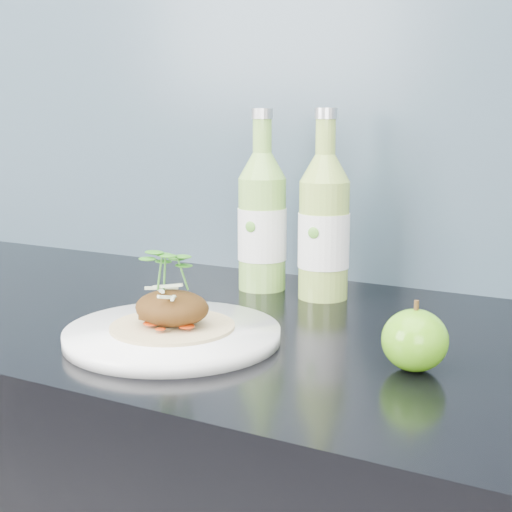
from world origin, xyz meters
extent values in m
cube|color=#6A8EA7|center=(0.00, 1.99, 1.25)|extent=(4.00, 0.02, 0.70)
cylinder|color=white|center=(-0.07, 1.58, 0.91)|extent=(0.31, 0.31, 0.02)
cylinder|color=tan|center=(-0.07, 1.58, 0.92)|extent=(0.15, 0.15, 0.00)
ellipsoid|color=#51300F|center=(-0.07, 1.58, 0.94)|extent=(0.09, 0.08, 0.04)
ellipsoid|color=#518C0F|center=(0.21, 1.62, 0.93)|extent=(0.09, 0.09, 0.07)
cylinder|color=#472D14|center=(0.21, 1.62, 0.97)|extent=(0.01, 0.00, 0.01)
cylinder|color=#87BF4F|center=(-0.10, 1.86, 0.99)|extent=(0.09, 0.09, 0.17)
cone|color=#87BF4F|center=(-0.10, 1.86, 1.09)|extent=(0.07, 0.07, 0.04)
cylinder|color=#87BF4F|center=(-0.10, 1.86, 1.13)|extent=(0.03, 0.03, 0.05)
cylinder|color=silver|center=(-0.10, 1.86, 1.17)|extent=(0.03, 0.03, 0.02)
cylinder|color=white|center=(-0.10, 1.86, 0.99)|extent=(0.09, 0.09, 0.08)
ellipsoid|color=#59A533|center=(-0.10, 1.83, 1.00)|extent=(0.02, 0.00, 0.02)
cylinder|color=#98BA4D|center=(0.01, 1.86, 0.99)|extent=(0.09, 0.09, 0.17)
cone|color=#98BA4D|center=(0.01, 1.86, 1.09)|extent=(0.07, 0.07, 0.04)
cylinder|color=#98BA4D|center=(0.01, 1.86, 1.13)|extent=(0.03, 0.03, 0.05)
cylinder|color=silver|center=(0.01, 1.86, 1.17)|extent=(0.03, 0.03, 0.02)
cylinder|color=white|center=(0.01, 1.86, 0.99)|extent=(0.09, 0.09, 0.08)
ellipsoid|color=#59A533|center=(0.01, 1.82, 1.00)|extent=(0.02, 0.00, 0.02)
camera|label=1|loc=(0.41, 0.91, 1.16)|focal=50.00mm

